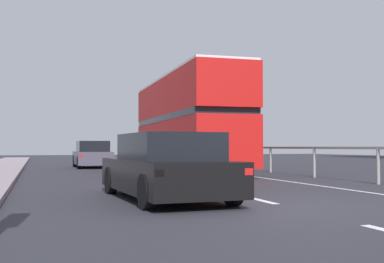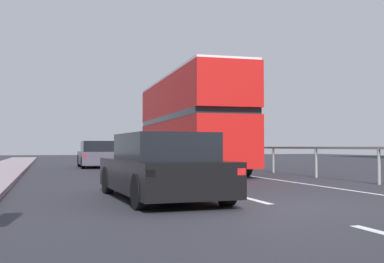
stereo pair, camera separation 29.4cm
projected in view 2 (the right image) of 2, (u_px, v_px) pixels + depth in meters
The scene contains 6 objects.
ground_plane at pixel (275, 208), 9.24m from camera, with size 75.47×120.00×0.10m, color #2B2A32.
lane_paint_markings at pixel (220, 177), 18.20m from camera, with size 3.41×46.00×0.01m.
bridge_side_railing at pixel (293, 152), 19.39m from camera, with size 0.10×42.00×1.12m.
double_decker_bus_red at pixel (189, 121), 22.03m from camera, with size 2.76×11.43×4.24m.
hatchback_car_near at pixel (161, 168), 10.33m from camera, with size 2.09×4.66×1.40m.
sedan_car_ahead at pixel (96, 155), 26.24m from camera, with size 1.82×4.15×1.43m.
Camera 2 is at (-4.17, -8.45, 1.11)m, focal length 45.51 mm.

